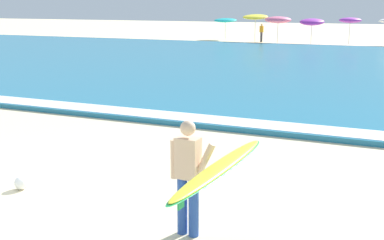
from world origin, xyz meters
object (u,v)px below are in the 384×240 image
object	(u,v)px
beach_umbrella_1	(255,17)
beach_ball	(21,183)
beach_umbrella_2	(278,20)
beachgoer_near_row_left	(261,32)
beach_umbrella_0	(225,20)
beach_umbrella_3	(312,22)
surfer_with_board	(204,170)
beach_umbrella_4	(350,20)

from	to	relation	value
beach_umbrella_1	beach_ball	size ratio (longest dim) A/B	9.86
beach_umbrella_2	beachgoer_near_row_left	xyz separation A→B (m)	(-1.53, 0.42, -1.09)
beach_umbrella_0	beach_umbrella_3	distance (m)	8.47
surfer_with_board	beachgoer_near_row_left	size ratio (longest dim) A/B	1.86
beach_umbrella_2	beach_umbrella_3	size ratio (longest dim) A/B	1.05
surfer_with_board	beach_umbrella_3	world-z (taller)	beach_umbrella_3
surfer_with_board	beach_ball	size ratio (longest dim) A/B	11.88
beach_umbrella_4	beachgoer_near_row_left	xyz separation A→B (m)	(-7.31, -0.58, -1.10)
beach_ball	surfer_with_board	bearing A→B (deg)	-7.39
beach_umbrella_0	beach_umbrella_2	size ratio (longest dim) A/B	0.95
surfer_with_board	beachgoer_near_row_left	xyz separation A→B (m)	(-9.16, 36.58, -0.19)
beach_umbrella_4	beach_umbrella_3	bearing A→B (deg)	-165.40
beach_umbrella_3	surfer_with_board	bearing A→B (deg)	-82.45
beach_umbrella_2	beachgoer_near_row_left	size ratio (longest dim) A/B	1.42
beach_umbrella_0	beachgoer_near_row_left	distance (m)	4.37
surfer_with_board	beach_ball	xyz separation A→B (m)	(-3.80, 0.49, -0.91)
beach_umbrella_1	beach_umbrella_3	distance (m)	4.93
beach_umbrella_4	beach_umbrella_2	bearing A→B (deg)	-170.11
beach_umbrella_1	beachgoer_near_row_left	size ratio (longest dim) A/B	1.54
beach_umbrella_3	beachgoer_near_row_left	bearing A→B (deg)	177.48
beach_umbrella_3	beach_umbrella_4	distance (m)	3.08
beach_umbrella_4	beach_umbrella_1	bearing A→B (deg)	-175.61
surfer_with_board	beach_umbrella_2	world-z (taller)	beach_umbrella_2
beach_umbrella_0	beach_ball	world-z (taller)	beach_umbrella_0
beach_umbrella_0	beach_umbrella_3	world-z (taller)	beach_umbrella_3
surfer_with_board	beach_umbrella_1	world-z (taller)	beach_umbrella_1
surfer_with_board	beach_umbrella_4	bearing A→B (deg)	92.84
beachgoer_near_row_left	beach_ball	world-z (taller)	beachgoer_near_row_left
beach_umbrella_1	beachgoer_near_row_left	world-z (taller)	beach_umbrella_1
beach_umbrella_1	beach_umbrella_2	bearing A→B (deg)	-10.77
beach_umbrella_0	beach_umbrella_3	xyz separation A→B (m)	(8.26, -1.86, 0.03)
beach_umbrella_1	beach_umbrella_3	world-z (taller)	beach_umbrella_1
beach_umbrella_3	beachgoer_near_row_left	world-z (taller)	beach_umbrella_3
beach_umbrella_1	beach_umbrella_0	bearing A→B (deg)	153.14
surfer_with_board	beach_umbrella_0	size ratio (longest dim) A/B	1.38
beach_umbrella_0	beach_umbrella_2	bearing A→B (deg)	-21.01
beach_umbrella_4	beachgoer_near_row_left	size ratio (longest dim) A/B	1.38
beach_umbrella_4	beach_umbrella_0	bearing A→B (deg)	174.47
surfer_with_board	beach_umbrella_0	world-z (taller)	beach_umbrella_0
surfer_with_board	beach_umbrella_2	xyz separation A→B (m)	(-7.63, 36.15, 0.90)
beach_umbrella_3	beach_ball	size ratio (longest dim) A/B	8.66
beach_umbrella_1	beachgoer_near_row_left	bearing A→B (deg)	2.22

